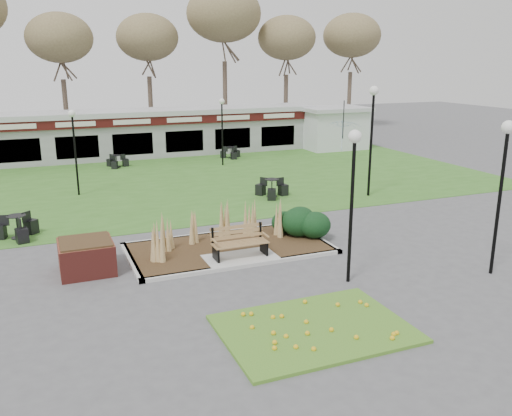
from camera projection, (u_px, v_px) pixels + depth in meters
name	position (u px, v px, depth m)	size (l,w,h in m)	color
ground	(242.00, 262.00, 16.36)	(100.00, 100.00, 0.00)	#515154
lawn	(157.00, 182.00, 27.07)	(34.00, 16.00, 0.02)	#366C22
flower_bed	(314.00, 327.00, 12.24)	(4.20, 3.00, 0.16)	#3B7722
planting_bed	(264.00, 233.00, 17.93)	(6.75, 3.40, 1.27)	#352015
park_bench	(239.00, 241.00, 16.43)	(1.70, 0.66, 0.93)	olive
brick_planter	(86.00, 256.00, 15.52)	(1.50, 1.50, 0.95)	maroon
food_pavilion	(128.00, 133.00, 33.79)	(24.60, 3.40, 2.90)	gray
service_hut	(333.00, 127.00, 36.97)	(4.40, 3.40, 2.83)	silver
tree_backdrop	(104.00, 25.00, 39.14)	(47.24, 5.24, 10.36)	#47382B
lamp_post_near_left	(353.00, 173.00, 14.16)	(0.35, 0.35, 4.19)	black
lamp_post_near_right	(504.00, 164.00, 14.69)	(0.36, 0.36, 4.36)	black
lamp_post_mid_left	(74.00, 134.00, 23.73)	(0.32, 0.32, 3.82)	black
lamp_post_mid_right	(373.00, 117.00, 23.43)	(0.40, 0.40, 4.84)	black
lamp_post_far_right	(222.00, 117.00, 30.63)	(0.32, 0.32, 3.82)	black
bistro_set_a	(18.00, 231.00, 18.45)	(1.48, 1.46, 0.81)	black
bistro_set_b	(272.00, 191.00, 24.06)	(1.38, 1.51, 0.80)	black
bistro_set_c	(117.00, 163.00, 30.71)	(1.20, 1.28, 0.69)	black
bistro_set_d	(231.00, 154.00, 33.56)	(1.30, 1.16, 0.69)	black
patio_umbrella	(343.00, 136.00, 31.64)	(2.51, 2.54, 2.54)	black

